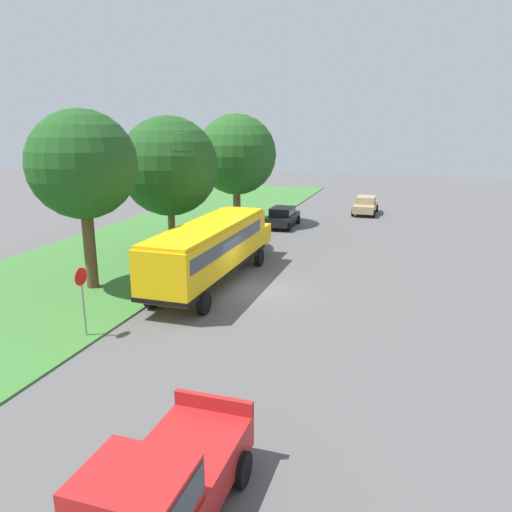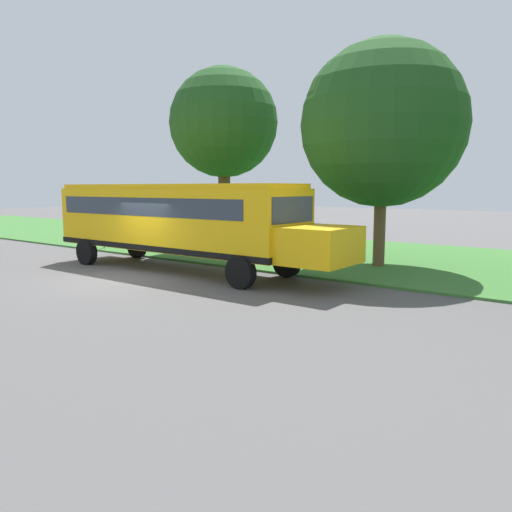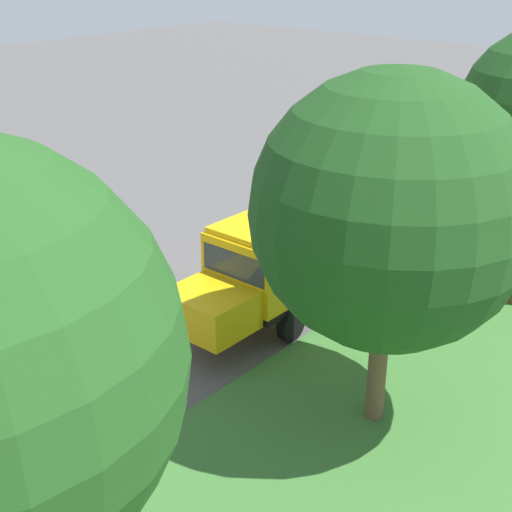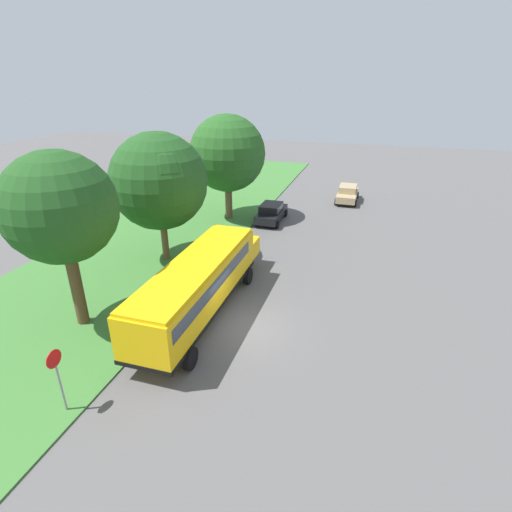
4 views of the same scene
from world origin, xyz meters
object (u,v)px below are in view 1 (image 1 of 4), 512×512
at_px(car_black_nearest, 283,216).
at_px(oak_tree_roadside_mid, 170,164).
at_px(pickup_truck, 155,497).
at_px(oak_tree_beside_bus, 82,166).
at_px(car_tan_middle, 366,204).
at_px(school_bus, 212,247).
at_px(stop_sign, 82,294).
at_px(oak_tree_far_end, 235,154).

relative_size(car_black_nearest, oak_tree_roadside_mid, 0.53).
bearing_deg(pickup_truck, oak_tree_beside_bus, 129.32).
height_order(car_black_nearest, car_tan_middle, same).
height_order(school_bus, stop_sign, school_bus).
xyz_separation_m(school_bus, car_black_nearest, (-0.30, 15.00, -1.05)).
relative_size(car_black_nearest, oak_tree_far_end, 0.51).
distance_m(car_tan_middle, oak_tree_beside_bus, 27.88).
distance_m(car_tan_middle, pickup_truck, 38.22).
xyz_separation_m(car_tan_middle, oak_tree_beside_bus, (-10.74, -25.22, 5.09)).
height_order(pickup_truck, oak_tree_beside_bus, oak_tree_beside_bus).
distance_m(school_bus, car_tan_middle, 23.51).
xyz_separation_m(oak_tree_beside_bus, oak_tree_far_end, (1.36, 17.01, -0.37)).
distance_m(car_black_nearest, car_tan_middle, 9.67).
xyz_separation_m(school_bus, oak_tree_far_end, (-4.08, 14.66, 3.68)).
height_order(oak_tree_roadside_mid, stop_sign, oak_tree_roadside_mid).
distance_m(school_bus, car_black_nearest, 15.04).
bearing_deg(oak_tree_far_end, stop_sign, -84.89).
bearing_deg(oak_tree_roadside_mid, school_bus, -47.68).
distance_m(school_bus, oak_tree_far_end, 15.66).
bearing_deg(pickup_truck, car_black_nearest, 100.28).
relative_size(pickup_truck, oak_tree_roadside_mid, 0.65).
bearing_deg(oak_tree_beside_bus, stop_sign, -57.00).
bearing_deg(oak_tree_beside_bus, school_bus, 23.32).
xyz_separation_m(car_black_nearest, oak_tree_far_end, (-3.78, -0.33, 4.73)).
bearing_deg(car_black_nearest, school_bus, -88.85).
distance_m(oak_tree_roadside_mid, stop_sign, 13.72).
bearing_deg(stop_sign, oak_tree_beside_bus, 123.00).
relative_size(school_bus, stop_sign, 4.53).
xyz_separation_m(oak_tree_roadside_mid, oak_tree_far_end, (0.84, 9.26, 0.15)).
relative_size(pickup_truck, oak_tree_far_end, 0.63).
xyz_separation_m(car_tan_middle, oak_tree_far_end, (-9.38, -8.21, 4.73)).
relative_size(school_bus, car_tan_middle, 2.82).
distance_m(oak_tree_roadside_mid, oak_tree_far_end, 9.30).
xyz_separation_m(pickup_truck, oak_tree_far_end, (-9.28, 30.00, 4.53)).
bearing_deg(stop_sign, oak_tree_far_end, 95.11).
bearing_deg(oak_tree_roadside_mid, pickup_truck, -63.99).
relative_size(car_tan_middle, oak_tree_beside_bus, 0.51).
distance_m(car_black_nearest, oak_tree_roadside_mid, 11.59).
bearing_deg(stop_sign, oak_tree_roadside_mid, 102.34).
relative_size(oak_tree_beside_bus, oak_tree_far_end, 0.99).
height_order(school_bus, oak_tree_roadside_mid, oak_tree_roadside_mid).
height_order(oak_tree_beside_bus, oak_tree_far_end, oak_tree_far_end).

